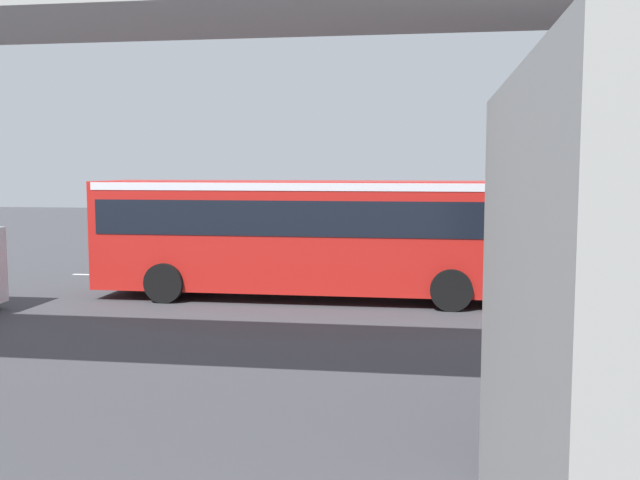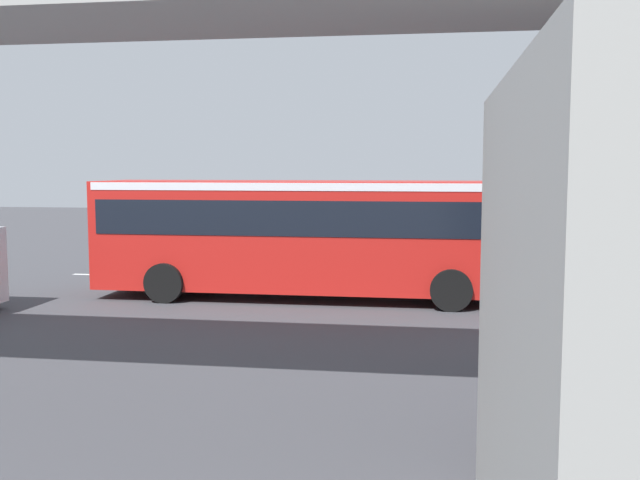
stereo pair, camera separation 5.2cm
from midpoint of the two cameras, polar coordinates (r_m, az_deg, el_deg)
The scene contains 8 objects.
ground at distance 20.22m, azimuth 0.94°, elevation -4.31°, with size 80.00×80.00×0.00m, color #424247.
city_bus at distance 19.54m, azimuth -0.75°, elevation 0.91°, with size 11.54×2.85×3.15m.
lane_dash_leftmost at distance 23.22m, azimuth 21.86°, elevation -3.41°, with size 2.00×0.20×0.01m, color silver.
lane_dash_left at distance 22.64m, azimuth 11.94°, elevation -3.35°, with size 2.00×0.20×0.01m, color silver.
lane_dash_centre at distance 22.75m, azimuth 1.82°, elevation -3.18°, with size 2.00×0.20×0.01m, color silver.
lane_dash_right at distance 23.56m, azimuth -7.90°, elevation -2.93°, with size 2.00×0.20×0.01m, color silver.
lane_dash_rightmost at distance 24.99m, azimuth -16.74°, elevation -2.62°, with size 2.00×0.20×0.01m, color silver.
pedestrian_overpass at distance 10.03m, azimuth -7.17°, elevation 15.78°, with size 31.01×2.60×7.03m.
Camera 1 is at (-2.64, 19.74, 3.52)m, focal length 40.98 mm.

